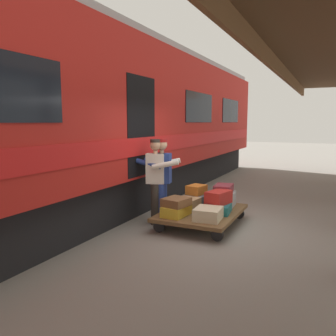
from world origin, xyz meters
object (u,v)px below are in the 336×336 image
Objects in this scene: luggage_cart at (202,213)px; suitcase_orange_carryall at (196,190)px; suitcase_teal_softside at (217,208)px; suitcase_cream_canvas at (208,214)px; suitcase_gray_aluminum at (225,200)px; porter_in_overalls at (161,178)px; porter_by_door at (157,178)px; suitcase_slate_roller at (196,199)px; suitcase_yellow_case at (176,210)px; suitcase_burgundy_valise at (224,189)px; suitcase_red_plastic at (219,197)px; suitcase_tan_vintage at (187,204)px; train_car at (83,121)px; suitcase_brown_leather at (176,202)px.

suitcase_orange_carryall reaches higher than luggage_cart.
suitcase_teal_softside is 1.05× the size of suitcase_cream_canvas.
suitcase_gray_aluminum is 1.06m from suitcase_cream_canvas.
porter_in_overalls and porter_by_door have the same top height.
porter_by_door is at bearing 53.28° from suitcase_orange_carryall.
suitcase_slate_roller is 1.12× the size of suitcase_cream_canvas.
suitcase_cream_canvas is at bearing 120.71° from luggage_cart.
luggage_cart is 0.63m from suitcase_yellow_case.
suitcase_orange_carryall reaches higher than suitcase_cream_canvas.
suitcase_burgundy_valise reaches higher than suitcase_cream_canvas.
suitcase_teal_softside is 0.21m from suitcase_red_plastic.
suitcase_yellow_case is 0.35× the size of porter_in_overalls.
suitcase_tan_vintage is (0.00, 0.53, 0.00)m from suitcase_slate_roller.
suitcase_teal_softside is (0.00, 0.53, -0.06)m from suitcase_gray_aluminum.
porter_in_overalls is (0.51, -0.36, 0.54)m from suitcase_yellow_case.
suitcase_red_plastic is (-0.64, 0.50, 0.19)m from suitcase_slate_roller.
porter_in_overalls is (1.11, 0.69, 0.26)m from suitcase_burgundy_valise.
suitcase_tan_vintage is at bearing -40.09° from suitcase_cream_canvas.
suitcase_orange_carryall is at bearing -164.02° from train_car.
suitcase_gray_aluminum is 1.06× the size of suitcase_slate_roller.
suitcase_teal_softside is 1.36× the size of suitcase_orange_carryall.
suitcase_tan_vintage reaches higher than suitcase_cream_canvas.
suitcase_tan_vintage is at bearing -161.58° from porter_in_overalls.
suitcase_cream_canvas is 1.33m from porter_by_door.
suitcase_burgundy_valise is (-0.60, -0.52, 0.27)m from suitcase_tan_vintage.
luggage_cart is at bearing 5.91° from suitcase_red_plastic.
train_car is at bearing 3.68° from suitcase_teal_softside.
porter_in_overalls is (0.51, 0.17, 0.53)m from suitcase_tan_vintage.
suitcase_slate_roller is at bearing -59.29° from luggage_cart.
porter_in_overalls is at bearing -17.61° from suitcase_cream_canvas.
suitcase_yellow_case is at bearing 172.14° from train_car.
suitcase_cream_canvas is at bearing 90.00° from suitcase_teal_softside.
luggage_cart is 0.73m from suitcase_burgundy_valise.
suitcase_teal_softside is 0.94× the size of suitcase_slate_roller.
porter_by_door is at bearing 12.37° from suitcase_teal_softside.
porter_by_door is (1.19, -0.27, 0.53)m from suitcase_cream_canvas.
suitcase_red_plastic reaches higher than suitcase_tan_vintage.
suitcase_slate_roller is 1.11× the size of suitcase_red_plastic.
train_car is 32.08× the size of suitcase_yellow_case.
porter_in_overalls is at bearing 32.04° from suitcase_burgundy_valise.
suitcase_orange_carryall is 0.24× the size of porter_in_overalls.
suitcase_red_plastic is (-0.01, -0.56, 0.19)m from suitcase_cream_canvas.
suitcase_cream_canvas is (-0.63, 0.53, -0.00)m from suitcase_tan_vintage.
suitcase_yellow_case is 1.17× the size of suitcase_tan_vintage.
suitcase_brown_leather is 0.74m from porter_by_door.
suitcase_orange_carryall is 0.77× the size of suitcase_red_plastic.
suitcase_gray_aluminum is 0.52m from suitcase_red_plastic.
suitcase_teal_softside is 1.04× the size of suitcase_red_plastic.
suitcase_burgundy_valise reaches higher than suitcase_brown_leather.
suitcase_cream_canvas is at bearing 180.00° from suitcase_yellow_case.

